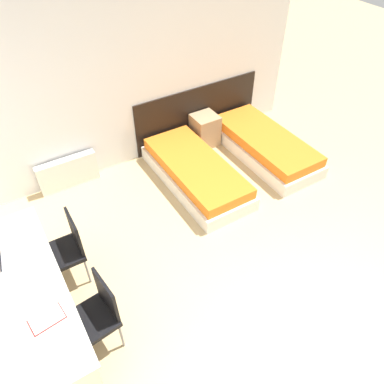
# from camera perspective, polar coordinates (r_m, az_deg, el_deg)

# --- Properties ---
(ground_plane) EXTENTS (20.00, 20.00, 0.00)m
(ground_plane) POSITION_cam_1_polar(r_m,az_deg,el_deg) (4.24, 15.91, -22.12)
(ground_plane) COLOR tan
(wall_back) EXTENTS (5.71, 0.05, 2.70)m
(wall_back) POSITION_cam_1_polar(r_m,az_deg,el_deg) (5.55, -9.69, 16.55)
(wall_back) COLOR white
(wall_back) RESTS_ON ground_plane
(headboard_panel) EXTENTS (2.28, 0.03, 0.94)m
(headboard_panel) POSITION_cam_1_polar(r_m,az_deg,el_deg) (6.39, 0.89, 11.87)
(headboard_panel) COLOR black
(headboard_panel) RESTS_ON ground_plane
(bed_near_window) EXTENTS (0.86, 1.94, 0.38)m
(bed_near_window) POSITION_cam_1_polar(r_m,az_deg,el_deg) (5.57, 0.58, 2.96)
(bed_near_window) COLOR silver
(bed_near_window) RESTS_ON ground_plane
(bed_near_door) EXTENTS (0.86, 1.94, 0.38)m
(bed_near_door) POSITION_cam_1_polar(r_m,az_deg,el_deg) (6.23, 11.05, 6.96)
(bed_near_door) COLOR silver
(bed_near_door) RESTS_ON ground_plane
(nightstand) EXTENTS (0.40, 0.39, 0.54)m
(nightstand) POSITION_cam_1_polar(r_m,az_deg,el_deg) (6.33, 1.98, 9.41)
(nightstand) COLOR tan
(nightstand) RESTS_ON ground_plane
(radiator) EXTENTS (0.87, 0.12, 0.47)m
(radiator) POSITION_cam_1_polar(r_m,az_deg,el_deg) (5.78, -18.34, 2.82)
(radiator) COLOR silver
(radiator) RESTS_ON ground_plane
(desk) EXTENTS (0.58, 2.10, 0.72)m
(desk) POSITION_cam_1_polar(r_m,az_deg,el_deg) (4.03, -22.82, -14.16)
(desk) COLOR beige
(desk) RESTS_ON ground_plane
(chair_near_laptop) EXTENTS (0.44, 0.44, 0.90)m
(chair_near_laptop) POSITION_cam_1_polar(r_m,az_deg,el_deg) (4.38, -18.64, -8.03)
(chair_near_laptop) COLOR black
(chair_near_laptop) RESTS_ON ground_plane
(chair_near_notebook) EXTENTS (0.48, 0.48, 0.90)m
(chair_near_notebook) POSITION_cam_1_polar(r_m,az_deg,el_deg) (3.82, -14.38, -17.45)
(chair_near_notebook) COLOR black
(chair_near_notebook) RESTS_ON ground_plane
(laptop) EXTENTS (0.36, 0.22, 0.36)m
(laptop) POSITION_cam_1_polar(r_m,az_deg,el_deg) (4.13, -25.83, -8.63)
(laptop) COLOR silver
(laptop) RESTS_ON desk
(open_notebook) EXTENTS (0.31, 0.22, 0.02)m
(open_notebook) POSITION_cam_1_polar(r_m,az_deg,el_deg) (3.65, -21.26, -17.55)
(open_notebook) COLOR #B21E1E
(open_notebook) RESTS_ON desk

